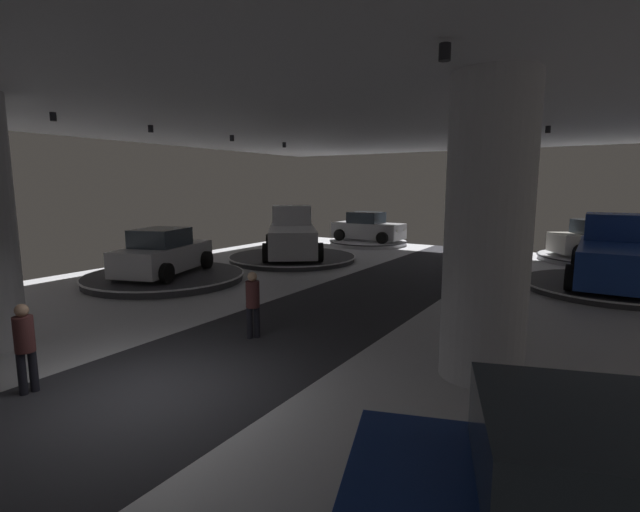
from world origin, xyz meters
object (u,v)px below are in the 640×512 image
object	(u,v)px
display_platform_deep_left	(368,242)
visitor_walking_far	(253,301)
pickup_truck_far_left	(292,235)
display_platform_mid_left	(165,277)
display_platform_far_right	(611,287)
display_platform_far_left	(292,258)
display_platform_deep_right	(599,258)
pickup_truck_far_right	(614,256)
display_car_mid_left	(163,254)
column_right	(488,231)
display_car_deep_left	(368,228)
visitor_walking_near	(25,343)
display_car_deep_right	(600,240)

from	to	relation	value
display_platform_deep_left	visitor_walking_far	xyz separation A→B (m)	(5.36, -16.87, 0.76)
pickup_truck_far_left	display_platform_mid_left	size ratio (longest dim) A/B	0.94
display_platform_far_right	visitor_walking_far	world-z (taller)	visitor_walking_far
display_platform_far_left	display_platform_deep_right	bearing A→B (deg)	31.28
display_platform_far_left	pickup_truck_far_right	world-z (taller)	pickup_truck_far_right
display_platform_far_left	display_platform_far_right	world-z (taller)	display_platform_far_left
display_platform_deep_right	display_car_mid_left	distance (m)	19.56
visitor_walking_far	display_platform_far_left	bearing A→B (deg)	121.00
column_right	pickup_truck_far_right	bearing A→B (deg)	78.33
column_right	display_platform_mid_left	world-z (taller)	column_right
display_car_deep_left	pickup_truck_far_right	bearing A→B (deg)	-26.46
display_platform_deep_right	display_platform_far_right	world-z (taller)	display_platform_deep_right
display_platform_mid_left	display_car_deep_left	xyz separation A→B (m)	(1.66, 13.66, 0.86)
display_car_mid_left	pickup_truck_far_right	size ratio (longest dim) A/B	0.85
display_platform_deep_right	display_platform_far_right	distance (m)	6.86
display_platform_deep_left	display_car_deep_left	world-z (taller)	display_car_deep_left
display_platform_far_right	pickup_truck_far_right	xyz separation A→B (m)	(-0.01, 0.32, 1.04)
display_platform_far_left	visitor_walking_near	xyz separation A→B (m)	(4.40, -13.96, 0.77)
display_platform_far_right	pickup_truck_far_right	distance (m)	1.08
column_right	display_platform_far_left	xyz separation A→B (m)	(-10.83, 8.98, -2.61)
display_platform_far_left	visitor_walking_far	world-z (taller)	visitor_walking_far
display_platform_deep_right	display_car_deep_right	xyz separation A→B (m)	(-0.03, -0.02, 0.88)
pickup_truck_far_right	display_platform_far_left	bearing A→B (deg)	-175.54
display_platform_deep_left	column_right	bearing A→B (deg)	-57.30
display_platform_mid_left	display_platform_deep_left	size ratio (longest dim) A/B	1.26
pickup_truck_far_left	display_car_deep_left	bearing A→B (deg)	85.14
display_car_mid_left	display_car_deep_left	size ratio (longest dim) A/B	1.06
display_car_deep_right	display_car_mid_left	distance (m)	19.51
pickup_truck_far_left	display_platform_deep_right	bearing A→B (deg)	30.01
display_car_deep_left	display_car_deep_right	bearing A→B (deg)	1.36
display_platform_far_left	display_car_mid_left	bearing A→B (deg)	-100.92
display_platform_far_left	visitor_walking_far	xyz separation A→B (m)	(5.80, -9.65, 0.77)
display_platform_deep_left	display_car_mid_left	bearing A→B (deg)	-97.00
display_platform_far_left	visitor_walking_near	world-z (taller)	visitor_walking_near
display_platform_mid_left	display_car_mid_left	distance (m)	0.89
column_right	display_car_mid_left	xyz separation A→B (m)	(-12.08, 2.51, -1.70)
display_car_deep_left	visitor_walking_far	bearing A→B (deg)	-72.27
column_right	display_platform_deep_right	bearing A→B (deg)	84.62
display_platform_far_right	visitor_walking_far	distance (m)	12.56
display_platform_far_right	visitor_walking_far	bearing A→B (deg)	-124.51
display_car_deep_right	pickup_truck_far_right	size ratio (longest dim) A/B	0.85
column_right	display_platform_far_left	bearing A→B (deg)	140.35
display_platform_deep_left	display_car_deep_left	distance (m)	0.88
column_right	visitor_walking_near	distance (m)	8.34
display_platform_mid_left	display_car_deep_left	bearing A→B (deg)	83.07
display_car_deep_left	visitor_walking_near	world-z (taller)	display_car_deep_left
pickup_truck_far_left	display_platform_far_right	xyz separation A→B (m)	(13.09, 0.43, -1.05)
display_car_deep_right	display_platform_far_left	world-z (taller)	display_car_deep_right
display_car_deep_right	visitor_walking_near	world-z (taller)	display_car_deep_right
display_platform_mid_left	pickup_truck_far_right	bearing A→B (deg)	27.75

